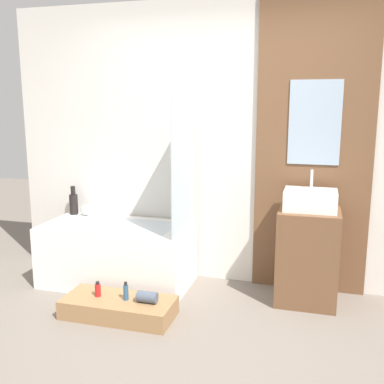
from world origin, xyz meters
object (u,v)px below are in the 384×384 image
at_px(vase_tall_dark, 74,203).
at_px(bathtub, 118,254).
at_px(sink, 310,200).
at_px(vase_round_light, 86,210).
at_px(wooden_step_bench, 119,307).
at_px(bottle_soap_secondary, 126,292).
at_px(bottle_soap_primary, 98,290).

bearing_deg(vase_tall_dark, bathtub, -23.61).
xyz_separation_m(sink, vase_tall_dark, (-2.32, 0.17, -0.20)).
xyz_separation_m(bathtub, vase_round_light, (-0.45, 0.25, 0.34)).
relative_size(wooden_step_bench, vase_round_light, 8.65).
relative_size(sink, vase_tall_dark, 1.48).
distance_m(vase_tall_dark, bottle_soap_secondary, 1.39).
height_order(vase_tall_dark, bottle_soap_primary, vase_tall_dark).
xyz_separation_m(wooden_step_bench, vase_tall_dark, (-0.89, 0.88, 0.61)).
bearing_deg(bottle_soap_secondary, vase_tall_dark, 137.20).
bearing_deg(wooden_step_bench, sink, 26.58).
bearing_deg(wooden_step_bench, bathtub, 115.31).
bearing_deg(wooden_step_bench, vase_tall_dark, 135.12).
distance_m(sink, bottle_soap_secondary, 1.68).
distance_m(bathtub, sink, 1.83).
height_order(bathtub, vase_tall_dark, vase_tall_dark).
height_order(sink, vase_round_light, sink).
xyz_separation_m(wooden_step_bench, bottle_soap_secondary, (0.07, 0.00, 0.14)).
height_order(wooden_step_bench, vase_tall_dark, vase_tall_dark).
bearing_deg(bottle_soap_secondary, sink, 27.69).
distance_m(wooden_step_bench, vase_tall_dark, 1.40).
bearing_deg(sink, bottle_soap_primary, -156.03).
relative_size(bottle_soap_primary, bottle_soap_secondary, 0.84).
bearing_deg(vase_tall_dark, sink, -4.16).
height_order(bathtub, bottle_soap_secondary, bathtub).
xyz_separation_m(sink, vase_round_light, (-2.18, 0.16, -0.27)).
xyz_separation_m(wooden_step_bench, sink, (1.43, 0.72, 0.82)).
height_order(vase_round_light, bottle_soap_primary, vase_round_light).
distance_m(bathtub, vase_round_light, 0.62).
distance_m(vase_round_light, bottle_soap_primary, 1.12).
distance_m(vase_tall_dark, vase_round_light, 0.16).
bearing_deg(vase_tall_dark, bottle_soap_secondary, -42.80).
bearing_deg(wooden_step_bench, vase_round_light, 130.48).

